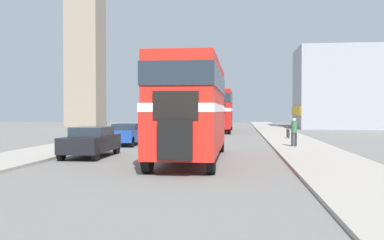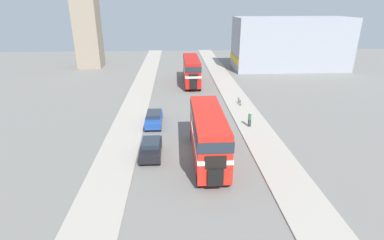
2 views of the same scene
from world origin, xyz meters
name	(u,v)px [view 2 (image 2 of 2)]	position (x,y,z in m)	size (l,w,h in m)	color
ground_plane	(194,151)	(0.00, 0.00, 0.00)	(120.00, 120.00, 0.00)	slate
sidewalk_right	(268,149)	(6.75, 0.00, 0.06)	(3.50, 120.00, 0.12)	#A8A093
sidewalk_left	(118,153)	(-6.75, 0.00, 0.06)	(3.50, 120.00, 0.12)	#A8A093
double_decker_bus	(208,132)	(1.05, -1.40, 2.48)	(2.50, 9.80, 4.18)	red
bus_distant	(191,69)	(1.10, 23.97, 2.48)	(2.38, 10.67, 4.17)	red
car_parked_near	(151,148)	(-3.78, -0.54, 0.74)	(1.73, 4.02, 1.41)	black
car_parked_mid	(154,118)	(-3.97, 6.67, 0.72)	(1.70, 4.62, 1.35)	#1E479E
pedestrian_walking	(250,118)	(6.20, 5.16, 1.03)	(0.33, 0.33, 1.62)	#282833
bicycle_on_pavement	(239,101)	(6.69, 12.69, 0.48)	(0.05, 1.76, 0.78)	black
shop_building_block	(291,44)	(21.02, 34.37, 4.93)	(21.94, 8.36, 9.86)	#999EA8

